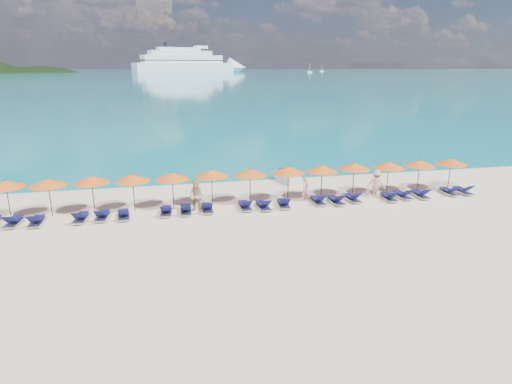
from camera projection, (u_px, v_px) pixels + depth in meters
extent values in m
plane|color=beige|center=(268.00, 230.00, 22.54)|extent=(1400.00, 1400.00, 0.00)
cube|color=#1FA9B2|center=(165.00, 71.00, 641.37)|extent=(1600.00, 1300.00, 0.01)
ellipsoid|color=black|center=(43.00, 102.00, 527.54)|extent=(162.00, 126.00, 85.50)
cube|color=white|center=(185.00, 68.00, 530.77)|extent=(126.25, 63.88, 11.44)
cone|color=white|center=(238.00, 68.00, 568.82)|extent=(32.18, 32.18, 25.18)
cube|color=white|center=(183.00, 59.00, 526.69)|extent=(101.38, 52.18, 9.16)
cube|color=white|center=(180.00, 53.00, 523.59)|extent=(79.27, 42.41, 5.72)
cube|color=white|center=(179.00, 49.00, 521.13)|extent=(54.41, 30.71, 4.01)
cube|color=black|center=(183.00, 60.00, 527.18)|extent=(102.65, 52.82, 1.03)
cube|color=black|center=(182.00, 57.00, 526.04)|extent=(100.12, 51.54, 1.03)
cylinder|color=black|center=(166.00, 45.00, 511.88)|extent=(5.04, 5.04, 6.29)
cube|color=white|center=(310.00, 72.00, 526.03)|extent=(6.10, 2.03, 1.63)
cylinder|color=white|center=(310.00, 67.00, 524.52)|extent=(0.37, 0.37, 10.16)
cube|color=white|center=(322.00, 71.00, 590.71)|extent=(5.25, 1.75, 1.40)
cylinder|color=white|center=(322.00, 68.00, 589.42)|extent=(0.32, 0.32, 8.75)
cube|color=silver|center=(287.00, 177.00, 31.76)|extent=(1.49, 2.70, 0.59)
cube|color=black|center=(288.00, 173.00, 31.45)|extent=(0.75, 1.16, 0.37)
cylinder|color=black|center=(283.00, 168.00, 32.15)|extent=(0.59, 0.19, 0.06)
imported|color=tan|center=(305.00, 189.00, 27.02)|extent=(0.69, 0.65, 1.58)
imported|color=tan|center=(197.00, 196.00, 25.02)|extent=(1.08, 0.95, 1.92)
imported|color=tan|center=(376.00, 184.00, 27.80)|extent=(1.29, 1.11, 1.84)
cylinder|color=black|center=(8.00, 200.00, 23.87)|extent=(0.05, 0.05, 2.20)
cone|color=#E25A15|center=(5.00, 184.00, 23.61)|extent=(2.10, 2.10, 0.42)
sphere|color=black|center=(5.00, 180.00, 23.55)|extent=(0.08, 0.08, 0.08)
cylinder|color=black|center=(50.00, 198.00, 24.23)|extent=(0.05, 0.05, 2.20)
cone|color=#E25A15|center=(48.00, 182.00, 23.97)|extent=(2.10, 2.10, 0.42)
sphere|color=black|center=(47.00, 178.00, 23.90)|extent=(0.08, 0.08, 0.08)
cylinder|color=black|center=(93.00, 195.00, 24.80)|extent=(0.05, 0.05, 2.20)
cone|color=#E25A15|center=(91.00, 180.00, 24.54)|extent=(2.10, 2.10, 0.42)
sphere|color=black|center=(91.00, 176.00, 24.47)|extent=(0.08, 0.08, 0.08)
cylinder|color=black|center=(134.00, 193.00, 25.16)|extent=(0.05, 0.05, 2.20)
cone|color=#E25A15|center=(132.00, 178.00, 24.90)|extent=(2.10, 2.10, 0.42)
sphere|color=black|center=(132.00, 174.00, 24.83)|extent=(0.08, 0.08, 0.08)
cylinder|color=black|center=(173.00, 191.00, 25.59)|extent=(0.05, 0.05, 2.20)
cone|color=#E25A15|center=(172.00, 176.00, 25.33)|extent=(2.10, 2.10, 0.42)
sphere|color=black|center=(172.00, 172.00, 25.27)|extent=(0.08, 0.08, 0.08)
cylinder|color=black|center=(212.00, 188.00, 26.26)|extent=(0.05, 0.05, 2.20)
cone|color=#E25A15|center=(212.00, 173.00, 26.00)|extent=(2.10, 2.10, 0.42)
sphere|color=black|center=(211.00, 170.00, 25.94)|extent=(0.08, 0.08, 0.08)
cylinder|color=black|center=(250.00, 187.00, 26.49)|extent=(0.05, 0.05, 2.20)
cone|color=#E25A15|center=(250.00, 172.00, 26.23)|extent=(2.10, 2.10, 0.42)
sphere|color=black|center=(250.00, 169.00, 26.17)|extent=(0.08, 0.08, 0.08)
cylinder|color=black|center=(288.00, 184.00, 27.06)|extent=(0.05, 0.05, 2.20)
cone|color=#E25A15|center=(288.00, 170.00, 26.80)|extent=(2.10, 2.10, 0.42)
sphere|color=black|center=(288.00, 167.00, 26.74)|extent=(0.08, 0.08, 0.08)
cylinder|color=black|center=(321.00, 182.00, 27.45)|extent=(0.05, 0.05, 2.20)
cone|color=#E25A15|center=(322.00, 168.00, 27.19)|extent=(2.10, 2.10, 0.42)
sphere|color=black|center=(322.00, 165.00, 27.12)|extent=(0.08, 0.08, 0.08)
cylinder|color=black|center=(353.00, 180.00, 28.11)|extent=(0.05, 0.05, 2.20)
cone|color=#E25A15|center=(354.00, 166.00, 27.85)|extent=(2.10, 2.10, 0.42)
sphere|color=black|center=(355.00, 163.00, 27.79)|extent=(0.08, 0.08, 0.08)
cylinder|color=black|center=(388.00, 178.00, 28.42)|extent=(0.05, 0.05, 2.20)
cone|color=#E25A15|center=(389.00, 165.00, 28.16)|extent=(2.10, 2.10, 0.42)
sphere|color=black|center=(389.00, 162.00, 28.10)|extent=(0.08, 0.08, 0.08)
cylinder|color=black|center=(418.00, 177.00, 28.88)|extent=(0.05, 0.05, 2.20)
cone|color=#E25A15|center=(420.00, 163.00, 28.62)|extent=(2.10, 2.10, 0.42)
sphere|color=black|center=(420.00, 160.00, 28.56)|extent=(0.08, 0.08, 0.08)
cylinder|color=black|center=(449.00, 174.00, 29.44)|extent=(0.05, 0.05, 2.20)
cone|color=#E25A15|center=(451.00, 161.00, 29.18)|extent=(2.10, 2.10, 0.42)
sphere|color=black|center=(452.00, 158.00, 29.11)|extent=(0.08, 0.08, 0.08)
cube|color=silver|center=(14.00, 223.00, 23.13)|extent=(0.74, 1.74, 0.06)
cube|color=#101146|center=(15.00, 218.00, 23.32)|extent=(0.63, 1.14, 0.04)
cube|color=#101146|center=(8.00, 219.00, 22.49)|extent=(0.59, 0.58, 0.43)
cube|color=silver|center=(37.00, 222.00, 23.20)|extent=(0.64, 1.71, 0.06)
cube|color=#101146|center=(37.00, 218.00, 23.39)|extent=(0.56, 1.11, 0.04)
cube|color=#101146|center=(33.00, 219.00, 22.57)|extent=(0.56, 0.54, 0.43)
cube|color=silver|center=(81.00, 219.00, 23.72)|extent=(0.75, 1.74, 0.06)
cube|color=#101146|center=(82.00, 215.00, 23.91)|extent=(0.63, 1.14, 0.04)
cube|color=#101146|center=(77.00, 215.00, 23.08)|extent=(0.59, 0.58, 0.43)
cube|color=silver|center=(102.00, 217.00, 24.02)|extent=(0.73, 1.74, 0.06)
cube|color=#101146|center=(103.00, 213.00, 24.22)|extent=(0.62, 1.13, 0.04)
cube|color=#101146|center=(100.00, 213.00, 23.39)|extent=(0.58, 0.57, 0.43)
cube|color=silver|center=(124.00, 216.00, 24.16)|extent=(0.77, 1.75, 0.06)
cube|color=#101146|center=(123.00, 212.00, 24.35)|extent=(0.65, 1.14, 0.04)
cube|color=#101146|center=(123.00, 212.00, 23.54)|extent=(0.60, 0.58, 0.43)
cube|color=silver|center=(166.00, 212.00, 24.78)|extent=(0.73, 1.74, 0.06)
cube|color=#101146|center=(166.00, 208.00, 24.98)|extent=(0.62, 1.13, 0.04)
cube|color=#101146|center=(165.00, 208.00, 24.15)|extent=(0.58, 0.57, 0.43)
cube|color=silver|center=(186.00, 211.00, 24.96)|extent=(0.66, 1.71, 0.06)
cube|color=#101146|center=(186.00, 207.00, 25.15)|extent=(0.58, 1.11, 0.04)
cube|color=#101146|center=(186.00, 207.00, 24.32)|extent=(0.56, 0.55, 0.43)
cube|color=silver|center=(207.00, 209.00, 25.31)|extent=(0.64, 1.71, 0.06)
cube|color=#101146|center=(207.00, 205.00, 25.50)|extent=(0.57, 1.11, 0.04)
cube|color=#101146|center=(208.00, 205.00, 24.67)|extent=(0.56, 0.54, 0.43)
cube|color=silver|center=(245.00, 207.00, 25.74)|extent=(0.68, 1.72, 0.06)
cube|color=#101146|center=(244.00, 203.00, 25.92)|extent=(0.59, 1.12, 0.04)
cube|color=#101146|center=(247.00, 203.00, 25.11)|extent=(0.57, 0.55, 0.43)
cube|color=silver|center=(263.00, 207.00, 25.76)|extent=(0.76, 1.75, 0.06)
cube|color=#101146|center=(262.00, 203.00, 25.95)|extent=(0.64, 1.14, 0.04)
cube|color=#101146|center=(266.00, 203.00, 25.14)|extent=(0.59, 0.58, 0.43)
cube|color=silver|center=(284.00, 205.00, 26.12)|extent=(0.77, 1.75, 0.06)
cube|color=#101146|center=(283.00, 201.00, 26.32)|extent=(0.65, 1.15, 0.04)
cube|color=#101146|center=(285.00, 201.00, 25.48)|extent=(0.60, 0.58, 0.43)
cube|color=silver|center=(318.00, 201.00, 26.74)|extent=(0.65, 1.71, 0.06)
cube|color=#101146|center=(316.00, 198.00, 26.93)|extent=(0.57, 1.11, 0.04)
cube|color=#101146|center=(321.00, 198.00, 26.11)|extent=(0.56, 0.55, 0.43)
cube|color=silver|center=(336.00, 201.00, 26.76)|extent=(0.77, 1.75, 0.06)
cube|color=#101146|center=(334.00, 198.00, 26.94)|extent=(0.65, 1.14, 0.04)
cube|color=#101146|center=(340.00, 198.00, 26.14)|extent=(0.60, 0.58, 0.43)
cube|color=silver|center=(352.00, 199.00, 27.24)|extent=(0.74, 1.74, 0.06)
cube|color=#101146|center=(350.00, 195.00, 27.43)|extent=(0.63, 1.14, 0.04)
cube|color=#101146|center=(356.00, 195.00, 26.62)|extent=(0.59, 0.57, 0.43)
cube|color=silver|center=(388.00, 198.00, 27.44)|extent=(0.76, 1.74, 0.06)
cube|color=#101146|center=(387.00, 194.00, 27.64)|extent=(0.64, 1.14, 0.04)
cube|color=#101146|center=(393.00, 194.00, 26.80)|extent=(0.59, 0.58, 0.43)
cube|color=silver|center=(402.00, 196.00, 27.86)|extent=(0.71, 1.73, 0.06)
cube|color=#101146|center=(400.00, 193.00, 28.04)|extent=(0.61, 1.13, 0.04)
cube|color=#101146|center=(408.00, 192.00, 27.23)|extent=(0.58, 0.56, 0.43)
cube|color=silver|center=(420.00, 195.00, 28.01)|extent=(0.70, 1.73, 0.06)
cube|color=#101146|center=(418.00, 192.00, 28.20)|extent=(0.60, 1.13, 0.04)
cube|color=#101146|center=(425.00, 192.00, 27.37)|extent=(0.58, 0.56, 0.43)
cube|color=silver|center=(449.00, 192.00, 28.63)|extent=(0.66, 1.71, 0.06)
cube|color=#101146|center=(447.00, 189.00, 28.82)|extent=(0.57, 1.11, 0.04)
cube|color=#101146|center=(454.00, 189.00, 27.99)|extent=(0.56, 0.55, 0.43)
cube|color=silver|center=(462.00, 192.00, 28.82)|extent=(0.65, 1.71, 0.06)
cube|color=#101146|center=(460.00, 188.00, 29.01)|extent=(0.57, 1.11, 0.04)
cube|color=#101146|center=(469.00, 188.00, 28.19)|extent=(0.56, 0.55, 0.43)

